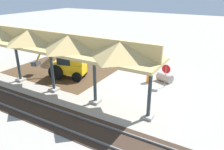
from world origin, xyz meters
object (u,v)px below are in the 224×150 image
Objects in this scene: stop_sign at (166,71)px; traffic_barrel at (150,78)px; concrete_pipe at (165,77)px; backhoe at (67,65)px.

traffic_barrel is at bearing -12.00° from stop_sign.
stop_sign is 1.61m from concrete_pipe.
stop_sign is 8.97m from backhoe.
stop_sign is 1.28× the size of concrete_pipe.
traffic_barrel is (1.13, 0.85, 0.05)m from concrete_pipe.
concrete_pipe is at bearing -156.07° from backhoe.
backhoe reaches higher than stop_sign.
backhoe is at bearing 21.52° from traffic_barrel.
traffic_barrel is (-7.11, -2.80, -0.81)m from backhoe.
traffic_barrel reaches higher than concrete_pipe.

